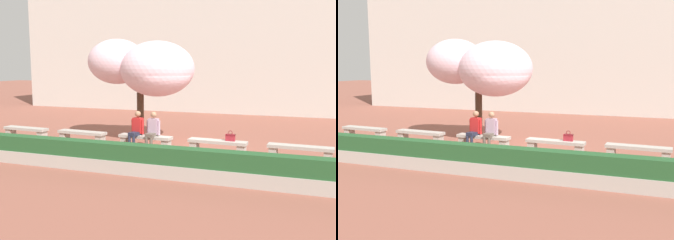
{
  "view_description": "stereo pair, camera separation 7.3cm",
  "coord_description": "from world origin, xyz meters",
  "views": [
    {
      "loc": [
        4.14,
        -12.33,
        2.86
      ],
      "look_at": [
        -0.51,
        0.2,
        1.0
      ],
      "focal_mm": 42.0,
      "sensor_mm": 36.0,
      "label": 1
    },
    {
      "loc": [
        4.2,
        -12.31,
        2.86
      ],
      "look_at": [
        -0.51,
        0.2,
        1.0
      ],
      "focal_mm": 42.0,
      "sensor_mm": 36.0,
      "label": 2
    }
  ],
  "objects": [
    {
      "name": "stone_bench_near_east",
      "position": [
        1.28,
        -0.0,
        0.31
      ],
      "size": [
        1.95,
        0.52,
        0.45
      ],
      "color": "#ADA89E",
      "rests_on": "ground"
    },
    {
      "name": "planter_hedge_foreground",
      "position": [
        0.0,
        -3.13,
        0.39
      ],
      "size": [
        19.44,
        0.5,
        0.8
      ],
      "color": "#ADA89E",
      "rests_on": "ground"
    },
    {
      "name": "ground_plane",
      "position": [
        0.0,
        0.0,
        0.0
      ],
      "size": [
        100.0,
        100.0,
        0.0
      ],
      "primitive_type": "plane",
      "color": "#8E5142"
    },
    {
      "name": "handbag",
      "position": [
        1.7,
        0.02,
        0.58
      ],
      "size": [
        0.3,
        0.15,
        0.34
      ],
      "color": "#A3232D",
      "rests_on": "stone_bench_near_east"
    },
    {
      "name": "cherry_tree_main",
      "position": [
        -1.96,
        1.4,
        2.82
      ],
      "size": [
        4.21,
        2.92,
        3.87
      ],
      "color": "#473323",
      "rests_on": "ground"
    },
    {
      "name": "person_seated_right",
      "position": [
        -0.99,
        -0.05,
        0.7
      ],
      "size": [
        0.51,
        0.69,
        1.29
      ],
      "color": "black",
      "rests_on": "ground"
    },
    {
      "name": "stone_bench_center",
      "position": [
        -1.28,
        0.0,
        0.31
      ],
      "size": [
        1.95,
        0.52,
        0.45
      ],
      "color": "#ADA89E",
      "rests_on": "ground"
    },
    {
      "name": "stone_bench_east_end",
      "position": [
        3.84,
        0.0,
        0.31
      ],
      "size": [
        1.95,
        0.52,
        0.45
      ],
      "color": "#ADA89E",
      "rests_on": "ground"
    },
    {
      "name": "person_seated_left",
      "position": [
        -1.59,
        -0.05,
        0.7
      ],
      "size": [
        0.5,
        0.72,
        1.29
      ],
      "color": "black",
      "rests_on": "ground"
    },
    {
      "name": "stone_bench_near_west",
      "position": [
        -3.84,
        -0.0,
        0.31
      ],
      "size": [
        1.95,
        0.52,
        0.45
      ],
      "color": "#ADA89E",
      "rests_on": "ground"
    },
    {
      "name": "building_facade",
      "position": [
        0.0,
        12.59,
        5.01
      ],
      "size": [
        29.46,
        4.0,
        10.01
      ],
      "primitive_type": "cube",
      "color": "beige",
      "rests_on": "ground"
    },
    {
      "name": "stone_bench_west_end",
      "position": [
        -6.4,
        0.0,
        0.31
      ],
      "size": [
        1.95,
        0.52,
        0.45
      ],
      "color": "#ADA89E",
      "rests_on": "ground"
    }
  ]
}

